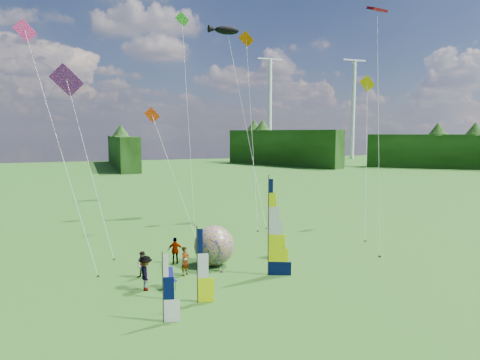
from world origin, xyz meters
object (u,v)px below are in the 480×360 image
object	(u,v)px
side_banner_far	(163,289)
spectator_c	(146,273)
camp_chair	(170,279)
kite_whale	(244,110)
spectator_d	(175,250)
bol_inflatable	(214,246)
spectator_b	(143,265)
feather_banner_main	(268,228)
side_banner_left	(197,266)
spectator_a	(185,261)

from	to	relation	value
side_banner_far	spectator_c	distance (m)	4.14
camp_chair	kite_whale	size ratio (longest dim) A/B	0.05
spectator_d	camp_chair	bearing A→B (deg)	90.49
bol_inflatable	camp_chair	world-z (taller)	bol_inflatable
kite_whale	spectator_b	bearing A→B (deg)	-127.44
feather_banner_main	spectator_c	size ratio (longest dim) A/B	3.06
side_banner_left	spectator_b	bearing A→B (deg)	130.33
camp_chair	side_banner_far	bearing A→B (deg)	-114.76
feather_banner_main	spectator_d	bearing A→B (deg)	162.17
spectator_b	spectator_d	xyz separation A→B (m)	(2.25, 2.02, 0.06)
spectator_b	side_banner_far	bearing A→B (deg)	-57.61
spectator_a	camp_chair	xyz separation A→B (m)	(-1.26, -1.84, -0.27)
spectator_b	spectator_c	world-z (taller)	spectator_c
feather_banner_main	spectator_d	xyz separation A→B (m)	(-4.49, 4.00, -1.94)
camp_chair	feather_banner_main	bearing A→B (deg)	-7.72
side_banner_far	bol_inflatable	bearing A→B (deg)	71.52
spectator_d	kite_whale	distance (m)	18.32
side_banner_far	spectator_b	bearing A→B (deg)	104.23
spectator_c	spectator_d	distance (m)	4.60
spectator_d	camp_chair	size ratio (longest dim) A/B	1.50
feather_banner_main	spectator_b	world-z (taller)	feather_banner_main
feather_banner_main	bol_inflatable	size ratio (longest dim) A/B	2.26
feather_banner_main	spectator_d	world-z (taller)	feather_banner_main
feather_banner_main	camp_chair	xyz separation A→B (m)	(-5.68, -0.22, -2.21)
spectator_a	spectator_c	size ratio (longest dim) A/B	0.91
feather_banner_main	kite_whale	world-z (taller)	kite_whale
spectator_b	kite_whale	world-z (taller)	kite_whale
feather_banner_main	side_banner_far	bearing A→B (deg)	-124.97
side_banner_far	spectator_b	xyz separation A→B (m)	(-0.04, 6.02, -0.74)
side_banner_far	spectator_d	bearing A→B (deg)	88.48
side_banner_far	bol_inflatable	size ratio (longest dim) A/B	1.22
spectator_d	spectator_b	bearing A→B (deg)	58.25
spectator_c	camp_chair	bearing A→B (deg)	-97.76
side_banner_far	bol_inflatable	world-z (taller)	side_banner_far
bol_inflatable	camp_chair	xyz separation A→B (m)	(-3.34, -3.07, -0.68)
spectator_c	camp_chair	size ratio (longest dim) A/B	1.65
side_banner_far	spectator_b	world-z (taller)	side_banner_far
spectator_a	kite_whale	bearing A→B (deg)	19.54
side_banner_far	spectator_d	world-z (taller)	side_banner_far
bol_inflatable	side_banner_left	bearing A→B (deg)	-114.67
side_banner_far	spectator_a	xyz separation A→B (m)	(2.27, 5.66, -0.67)
spectator_a	camp_chair	distance (m)	2.25
feather_banner_main	spectator_c	xyz separation A→B (m)	(-6.84, 0.05, -1.86)
side_banner_left	spectator_c	bearing A→B (deg)	145.98
feather_banner_main	spectator_a	xyz separation A→B (m)	(-4.42, 1.62, -1.94)
spectator_a	spectator_c	world-z (taller)	spectator_c
side_banner_far	kite_whale	distance (m)	25.25
side_banner_left	spectator_a	xyz separation A→B (m)	(0.35, 4.07, -0.98)
side_banner_far	spectator_a	distance (m)	6.14
side_banner_far	spectator_d	xyz separation A→B (m)	(2.20, 8.04, -0.68)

